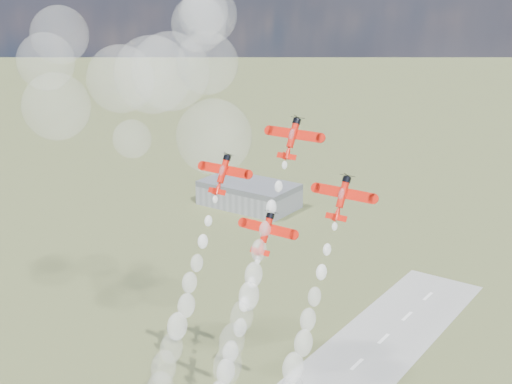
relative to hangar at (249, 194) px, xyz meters
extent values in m
cube|color=gray|center=(0.00, 0.00, -1.50)|extent=(50.00, 28.00, 10.00)
cube|color=#595B60|center=(0.00, 0.00, 5.00)|extent=(50.00, 28.00, 3.00)
cylinder|color=red|center=(129.99, -167.47, 81.09)|extent=(1.49, 3.95, 5.59)
cylinder|color=black|center=(129.99, -166.05, 83.71)|extent=(1.71, 2.01, 1.75)
cube|color=red|center=(129.99, -166.99, 81.19)|extent=(13.01, 1.22, 1.99)
cube|color=white|center=(126.47, -166.88, 81.13)|extent=(5.12, 0.31, 0.53)
cube|color=white|center=(133.50, -166.88, 81.13)|extent=(5.12, 0.31, 0.53)
cube|color=red|center=(129.99, -169.90, 76.94)|extent=(4.69, 0.67, 1.09)
cube|color=red|center=(129.99, -170.70, 77.14)|extent=(0.15, 2.25, 2.08)
ellipsoid|color=silver|center=(129.99, -168.04, 81.27)|extent=(1.17, 2.18, 2.82)
cone|color=red|center=(129.99, -169.40, 77.64)|extent=(1.49, 2.63, 3.15)
cylinder|color=red|center=(115.04, -172.45, 71.88)|extent=(1.49, 3.95, 5.59)
cylinder|color=black|center=(115.04, -171.03, 74.51)|extent=(1.71, 2.01, 1.75)
cube|color=red|center=(115.04, -171.97, 71.99)|extent=(13.01, 1.22, 1.99)
cube|color=white|center=(111.52, -171.86, 71.93)|extent=(5.12, 0.31, 0.53)
cube|color=white|center=(118.56, -171.86, 71.93)|extent=(5.12, 0.31, 0.53)
cube|color=red|center=(115.04, -174.87, 67.74)|extent=(4.69, 0.67, 1.09)
cube|color=red|center=(115.04, -175.67, 67.93)|extent=(0.15, 2.25, 2.08)
ellipsoid|color=silver|center=(115.04, -173.01, 72.07)|extent=(1.17, 2.18, 2.82)
cone|color=red|center=(115.04, -174.37, 68.44)|extent=(1.49, 2.63, 3.15)
cylinder|color=red|center=(144.93, -172.45, 71.88)|extent=(1.49, 3.95, 5.59)
cylinder|color=black|center=(144.93, -171.03, 74.51)|extent=(1.71, 2.01, 1.75)
cube|color=red|center=(144.93, -171.97, 71.99)|extent=(13.01, 1.22, 1.99)
cube|color=white|center=(141.41, -171.86, 71.93)|extent=(5.12, 0.31, 0.53)
cube|color=white|center=(148.45, -171.86, 71.93)|extent=(5.12, 0.31, 0.53)
cube|color=red|center=(144.93, -174.87, 67.74)|extent=(4.69, 0.67, 1.09)
cube|color=red|center=(144.93, -175.67, 67.93)|extent=(0.15, 2.25, 2.08)
ellipsoid|color=silver|center=(144.93, -173.01, 72.07)|extent=(1.17, 2.18, 2.82)
cone|color=red|center=(144.93, -174.37, 68.44)|extent=(1.49, 2.63, 3.15)
cylinder|color=red|center=(129.99, -177.42, 62.68)|extent=(1.49, 3.95, 5.59)
cylinder|color=black|center=(129.99, -176.00, 65.31)|extent=(1.71, 2.01, 1.75)
cube|color=red|center=(129.99, -176.94, 62.78)|extent=(13.01, 1.22, 1.99)
cube|color=white|center=(126.47, -176.83, 62.72)|extent=(5.12, 0.31, 0.53)
cube|color=white|center=(133.50, -176.83, 62.72)|extent=(5.12, 0.31, 0.53)
cube|color=red|center=(129.99, -179.84, 58.54)|extent=(4.69, 0.67, 1.09)
cube|color=red|center=(129.99, -180.65, 58.73)|extent=(0.15, 2.25, 2.08)
ellipsoid|color=silver|center=(129.99, -177.99, 62.86)|extent=(1.17, 2.18, 2.82)
cone|color=red|center=(129.99, -179.34, 59.24)|extent=(1.49, 2.63, 3.15)
sphere|color=white|center=(129.97, -170.62, 75.14)|extent=(1.04, 1.04, 1.04)
sphere|color=white|center=(129.90, -172.77, 70.97)|extent=(1.50, 1.50, 1.50)
sphere|color=white|center=(129.80, -175.36, 66.99)|extent=(1.96, 1.96, 1.96)
sphere|color=white|center=(129.73, -177.40, 62.47)|extent=(2.42, 2.42, 2.42)
sphere|color=white|center=(129.69, -179.78, 58.72)|extent=(2.88, 2.88, 2.88)
sphere|color=white|center=(129.87, -181.99, 54.02)|extent=(3.34, 3.34, 3.34)
sphere|color=white|center=(130.03, -183.90, 49.99)|extent=(3.80, 3.80, 3.80)
sphere|color=white|center=(129.89, -186.31, 46.27)|extent=(4.26, 4.26, 4.26)
sphere|color=white|center=(129.55, -189.38, 41.77)|extent=(4.72, 4.72, 4.72)
sphere|color=white|center=(130.05, -191.63, 37.34)|extent=(5.18, 5.18, 5.18)
sphere|color=white|center=(114.99, -175.54, 66.05)|extent=(1.04, 1.04, 1.04)
sphere|color=white|center=(114.97, -178.06, 61.72)|extent=(1.50, 1.50, 1.50)
sphere|color=white|center=(115.07, -180.25, 57.58)|extent=(1.96, 1.96, 1.96)
sphere|color=white|center=(115.15, -182.60, 53.29)|extent=(2.42, 2.42, 2.42)
sphere|color=white|center=(114.88, -184.94, 49.44)|extent=(2.88, 2.88, 2.88)
sphere|color=white|center=(115.28, -186.70, 44.74)|extent=(3.34, 3.34, 3.34)
sphere|color=white|center=(114.91, -189.50, 40.84)|extent=(3.80, 3.80, 3.80)
sphere|color=white|center=(114.65, -191.31, 36.35)|extent=(4.26, 4.26, 4.26)
sphere|color=white|center=(114.47, -193.92, 32.65)|extent=(4.72, 4.72, 4.72)
sphere|color=white|center=(145.05, -175.59, 66.00)|extent=(1.04, 1.04, 1.04)
sphere|color=white|center=(144.83, -178.01, 61.83)|extent=(1.50, 1.50, 1.50)
sphere|color=white|center=(145.00, -180.33, 57.85)|extent=(1.96, 1.96, 1.96)
sphere|color=white|center=(144.81, -182.49, 53.34)|extent=(2.42, 2.42, 2.42)
sphere|color=white|center=(144.66, -184.56, 49.18)|extent=(2.88, 2.88, 2.88)
sphere|color=white|center=(145.26, -187.14, 45.40)|extent=(3.34, 3.34, 3.34)
sphere|color=white|center=(144.55, -189.66, 40.98)|extent=(3.80, 3.80, 3.80)
sphere|color=white|center=(129.99, -180.65, 56.85)|extent=(1.04, 1.04, 1.04)
sphere|color=white|center=(129.89, -182.71, 52.58)|extent=(1.50, 1.50, 1.50)
sphere|color=white|center=(129.87, -185.32, 48.65)|extent=(1.96, 1.96, 1.96)
sphere|color=white|center=(130.16, -187.26, 44.17)|extent=(2.42, 2.42, 2.42)
sphere|color=white|center=(129.63, -189.95, 39.69)|extent=(2.88, 2.88, 2.88)
sphere|color=white|center=(129.81, -191.91, 36.13)|extent=(3.34, 3.34, 3.34)
sphere|color=white|center=(91.30, -147.70, 91.29)|extent=(16.27, 16.27, 16.27)
sphere|color=white|center=(100.91, -158.98, 104.45)|extent=(13.64, 13.64, 13.64)
sphere|color=white|center=(95.31, -166.57, 91.65)|extent=(18.60, 18.60, 18.60)
sphere|color=white|center=(46.23, -160.49, 77.06)|extent=(19.47, 19.47, 19.47)
sphere|color=white|center=(47.06, -163.53, 90.20)|extent=(15.90, 15.90, 15.90)
sphere|color=white|center=(78.52, -163.50, 72.51)|extent=(10.13, 10.13, 10.13)
sphere|color=white|center=(90.42, -144.22, 70.93)|extent=(20.80, 20.80, 20.80)
sphere|color=white|center=(81.23, -157.69, 88.68)|extent=(20.08, 20.08, 20.08)
sphere|color=white|center=(98.59, -159.65, 102.28)|extent=(13.06, 13.06, 13.06)
sphere|color=white|center=(91.53, -148.52, 104.32)|extent=(11.86, 11.86, 11.86)
sphere|color=white|center=(52.90, -162.84, 97.70)|extent=(15.61, 15.61, 15.61)
sphere|color=white|center=(59.86, -147.99, 84.55)|extent=(19.48, 19.48, 19.48)
camera|label=1|loc=(207.64, -293.51, 115.21)|focal=50.00mm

